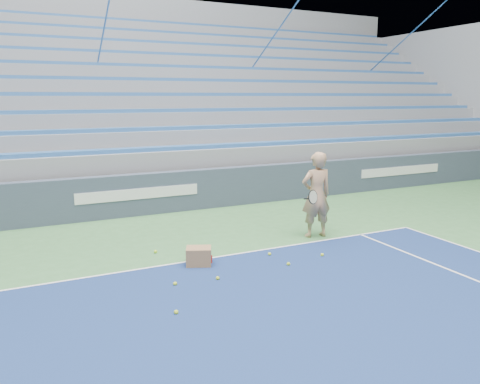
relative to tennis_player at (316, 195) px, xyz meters
name	(u,v)px	position (x,y,z in m)	size (l,w,h in m)	color
sponsor_barrier	(138,195)	(-3.11, 3.64, -0.40)	(30.00, 0.32, 1.10)	#384255
bleachers	(99,117)	(-3.12, 9.36, 1.40)	(31.00, 9.15, 7.30)	gray
tennis_player	(316,195)	(0.00, 0.00, 0.00)	(0.98, 0.89, 1.91)	tan
ball_box	(199,256)	(-2.99, -0.60, -0.78)	(0.56, 0.50, 0.34)	olive
tennis_ball_0	(288,264)	(-1.50, -1.34, -0.92)	(0.07, 0.07, 0.07)	#C4DE2D
tennis_ball_1	(175,284)	(-3.69, -1.33, -0.92)	(0.07, 0.07, 0.07)	#C4DE2D
tennis_ball_2	(176,312)	(-3.99, -2.34, -0.92)	(0.07, 0.07, 0.07)	#C4DE2D
tennis_ball_3	(270,254)	(-1.55, -0.70, -0.92)	(0.07, 0.07, 0.07)	#C4DE2D
tennis_ball_4	(218,278)	(-2.96, -1.42, -0.92)	(0.07, 0.07, 0.07)	#C4DE2D
tennis_ball_5	(322,255)	(-0.64, -1.19, -0.92)	(0.07, 0.07, 0.07)	#C4DE2D
tennis_ball_6	(156,251)	(-3.54, 0.42, -0.92)	(0.07, 0.07, 0.07)	#C4DE2D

